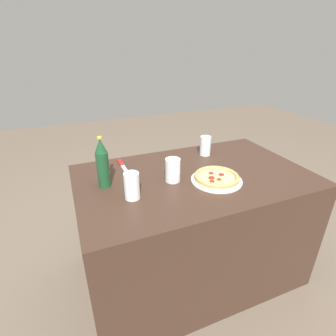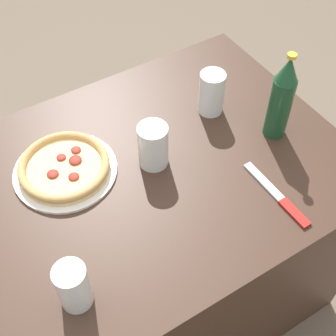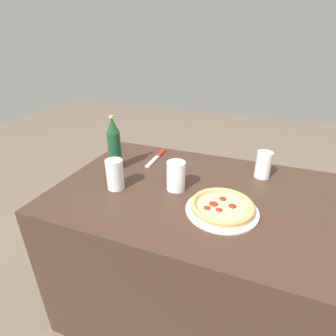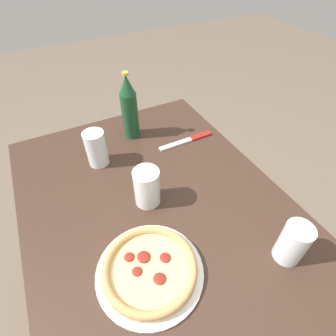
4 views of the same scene
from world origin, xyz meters
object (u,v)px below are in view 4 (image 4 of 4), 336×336
(pizza_pepperoni, at_px, (150,269))
(glass_orange_juice, at_px, (147,188))
(knife, at_px, (188,140))
(beer_bottle, at_px, (129,108))
(glass_water, at_px, (96,149))
(glass_mango_juice, at_px, (292,244))

(pizza_pepperoni, bearing_deg, glass_orange_juice, 157.23)
(pizza_pepperoni, xyz_separation_m, glass_orange_juice, (-0.22, 0.09, 0.04))
(pizza_pepperoni, height_order, knife, pizza_pepperoni)
(knife, bearing_deg, glass_orange_juice, -52.40)
(beer_bottle, bearing_deg, glass_water, -58.96)
(pizza_pepperoni, relative_size, glass_mango_juice, 2.18)
(glass_orange_juice, bearing_deg, beer_bottle, 166.58)
(glass_water, relative_size, knife, 0.57)
(beer_bottle, distance_m, knife, 0.26)
(pizza_pepperoni, xyz_separation_m, beer_bottle, (-0.56, 0.17, 0.11))
(glass_water, height_order, glass_orange_juice, glass_water)
(pizza_pepperoni, xyz_separation_m, knife, (-0.42, 0.36, -0.01))
(pizza_pepperoni, height_order, glass_orange_juice, glass_orange_juice)
(pizza_pepperoni, relative_size, glass_orange_juice, 2.15)
(glass_orange_juice, height_order, glass_mango_juice, glass_orange_juice)
(glass_mango_juice, height_order, beer_bottle, beer_bottle)
(glass_water, distance_m, beer_bottle, 0.21)
(pizza_pepperoni, xyz_separation_m, glass_water, (-0.46, 0.01, 0.04))
(glass_water, relative_size, beer_bottle, 0.49)
(pizza_pepperoni, xyz_separation_m, glass_mango_juice, (0.12, 0.34, 0.04))
(pizza_pepperoni, distance_m, glass_water, 0.46)
(pizza_pepperoni, bearing_deg, glass_water, 179.38)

